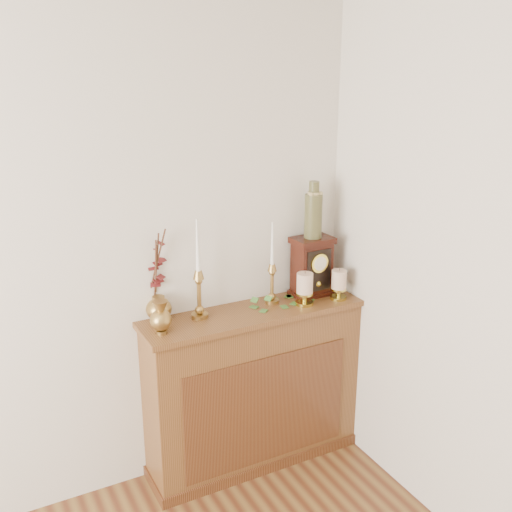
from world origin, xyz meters
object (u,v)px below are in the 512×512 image
candlestick_left (199,286)px  candlestick_center (272,277)px  ginger_jar (157,278)px  ceramic_vase (313,213)px  bud_vase (161,318)px  mantel_clock (312,267)px

candlestick_left → candlestick_center: 0.43m
candlestick_left → ginger_jar: (-0.19, 0.10, 0.05)m
candlestick_center → ceramic_vase: bearing=1.9°
bud_vase → ceramic_vase: size_ratio=0.55×
ceramic_vase → candlestick_center: bearing=-178.1°
bud_vase → ginger_jar: (0.05, 0.19, 0.13)m
candlestick_center → ceramic_vase: size_ratio=1.46×
bud_vase → candlestick_left: bearing=21.4°
candlestick_left → ginger_jar: 0.22m
bud_vase → ceramic_vase: bearing=6.3°
ginger_jar → candlestick_center: bearing=-9.2°
bud_vase → mantel_clock: (0.93, 0.10, 0.08)m
ginger_jar → ceramic_vase: (0.87, -0.09, 0.26)m
candlestick_center → bud_vase: (-0.67, -0.09, -0.06)m
bud_vase → candlestick_center: bearing=8.0°
ginger_jar → candlestick_left: bearing=-28.1°
ginger_jar → mantel_clock: ginger_jar is taller
candlestick_center → candlestick_left: bearing=179.9°
candlestick_center → mantel_clock: 0.26m
mantel_clock → ginger_jar: bearing=171.8°
candlestick_center → mantel_clock: (0.26, 0.01, 0.02)m
candlestick_center → bud_vase: size_ratio=2.65×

